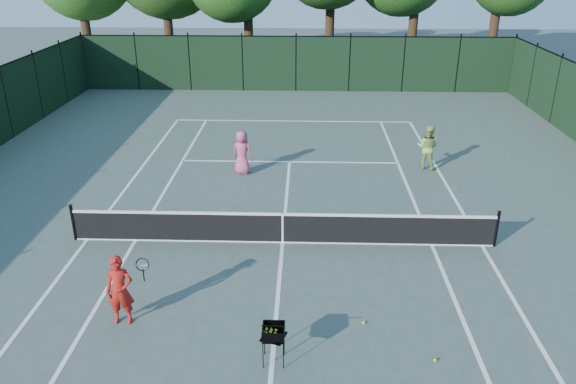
{
  "coord_description": "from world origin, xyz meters",
  "views": [
    {
      "loc": [
        0.6,
        -13.67,
        7.51
      ],
      "look_at": [
        0.12,
        1.0,
        1.1
      ],
      "focal_mm": 35.0,
      "sensor_mm": 36.0,
      "label": 1
    }
  ],
  "objects_px": {
    "loose_ball_near_cart": "(435,360)",
    "coach": "(120,290)",
    "player_pink": "(242,152)",
    "ball_hopper": "(274,332)",
    "loose_ball_midcourt": "(364,323)",
    "player_green": "(427,147)"
  },
  "relations": [
    {
      "from": "loose_ball_midcourt",
      "to": "player_green",
      "type": "bearing_deg",
      "value": 71.73
    },
    {
      "from": "ball_hopper",
      "to": "loose_ball_near_cart",
      "type": "height_order",
      "value": "ball_hopper"
    },
    {
      "from": "player_pink",
      "to": "loose_ball_midcourt",
      "type": "bearing_deg",
      "value": 132.9
    },
    {
      "from": "player_pink",
      "to": "ball_hopper",
      "type": "bearing_deg",
      "value": 120.34
    },
    {
      "from": "loose_ball_midcourt",
      "to": "player_pink",
      "type": "bearing_deg",
      "value": 112.1
    },
    {
      "from": "player_pink",
      "to": "player_green",
      "type": "xyz_separation_m",
      "value": [
        6.71,
        0.7,
        0.03
      ]
    },
    {
      "from": "coach",
      "to": "ball_hopper",
      "type": "relative_size",
      "value": 1.94
    },
    {
      "from": "player_green",
      "to": "loose_ball_near_cart",
      "type": "xyz_separation_m",
      "value": [
        -1.84,
        -10.67,
        -0.79
      ]
    },
    {
      "from": "loose_ball_near_cart",
      "to": "coach",
      "type": "bearing_deg",
      "value": 170.58
    },
    {
      "from": "player_pink",
      "to": "loose_ball_near_cart",
      "type": "distance_m",
      "value": 11.12
    },
    {
      "from": "player_pink",
      "to": "ball_hopper",
      "type": "distance_m",
      "value": 10.19
    },
    {
      "from": "coach",
      "to": "player_green",
      "type": "bearing_deg",
      "value": 44.23
    },
    {
      "from": "ball_hopper",
      "to": "loose_ball_near_cart",
      "type": "bearing_deg",
      "value": 18.91
    },
    {
      "from": "ball_hopper",
      "to": "loose_ball_near_cart",
      "type": "distance_m",
      "value": 3.26
    },
    {
      "from": "loose_ball_near_cart",
      "to": "player_pink",
      "type": "bearing_deg",
      "value": 116.07
    },
    {
      "from": "player_pink",
      "to": "loose_ball_near_cart",
      "type": "height_order",
      "value": "player_pink"
    },
    {
      "from": "coach",
      "to": "player_pink",
      "type": "xyz_separation_m",
      "value": [
        1.65,
        8.88,
        -0.01
      ]
    },
    {
      "from": "loose_ball_near_cart",
      "to": "loose_ball_midcourt",
      "type": "distance_m",
      "value": 1.75
    },
    {
      "from": "coach",
      "to": "player_pink",
      "type": "bearing_deg",
      "value": 74.79
    },
    {
      "from": "loose_ball_near_cart",
      "to": "ball_hopper",
      "type": "bearing_deg",
      "value": -178.43
    },
    {
      "from": "coach",
      "to": "loose_ball_near_cart",
      "type": "distance_m",
      "value": 6.66
    },
    {
      "from": "loose_ball_midcourt",
      "to": "loose_ball_near_cart",
      "type": "bearing_deg",
      "value": -41.77
    }
  ]
}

